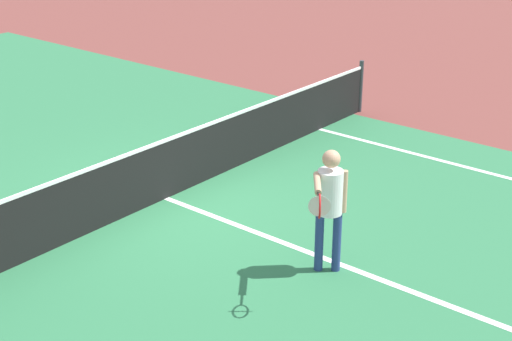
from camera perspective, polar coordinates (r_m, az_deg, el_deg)
ground_plane at (r=11.64m, az=-6.84°, el=-2.11°), size 60.00×60.00×0.00m
court_surface_inbounds at (r=11.64m, az=-6.84°, el=-2.10°), size 10.62×24.40×0.00m
line_center_service at (r=9.81m, az=6.40°, el=-7.08°), size 0.10×6.40×0.01m
net at (r=11.45m, az=-6.96°, el=0.13°), size 11.16×0.09×1.07m
player_near at (r=9.19m, az=5.60°, el=-2.13°), size 1.10×0.67×1.63m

